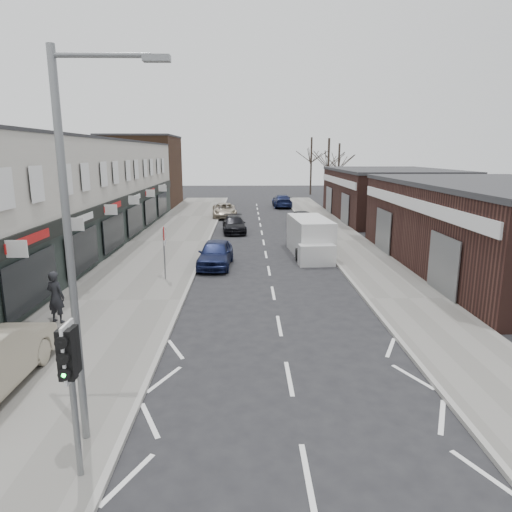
{
  "coord_description": "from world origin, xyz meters",
  "views": [
    {
      "loc": [
        -1.16,
        -9.73,
        6.18
      ],
      "look_at": [
        -0.85,
        6.12,
        2.6
      ],
      "focal_mm": 32.0,
      "sensor_mm": 36.0,
      "label": 1
    }
  ],
  "objects_px": {
    "parked_car_right_a": "(300,237)",
    "parked_car_left_c": "(224,210)",
    "parked_car_left_b": "(234,225)",
    "street_lamp": "(77,234)",
    "parked_car_left_a": "(215,253)",
    "parked_car_right_c": "(282,201)",
    "warning_sign": "(164,238)",
    "parked_car_right_b": "(301,218)",
    "traffic_light": "(70,365)",
    "white_van": "(310,238)",
    "pedestrian": "(56,297)"
  },
  "relations": [
    {
      "from": "traffic_light",
      "to": "street_lamp",
      "type": "distance_m",
      "value": 2.52
    },
    {
      "from": "parked_car_left_b",
      "to": "street_lamp",
      "type": "bearing_deg",
      "value": -99.44
    },
    {
      "from": "white_van",
      "to": "street_lamp",
      "type": "bearing_deg",
      "value": -115.75
    },
    {
      "from": "traffic_light",
      "to": "pedestrian",
      "type": "xyz_separation_m",
      "value": [
        -3.73,
        8.23,
        -1.33
      ]
    },
    {
      "from": "warning_sign",
      "to": "pedestrian",
      "type": "xyz_separation_m",
      "value": [
        -2.97,
        -5.79,
        -1.12
      ]
    },
    {
      "from": "street_lamp",
      "to": "parked_car_right_b",
      "type": "relative_size",
      "value": 1.88
    },
    {
      "from": "pedestrian",
      "to": "parked_car_left_c",
      "type": "distance_m",
      "value": 29.09
    },
    {
      "from": "parked_car_left_c",
      "to": "warning_sign",
      "type": "bearing_deg",
      "value": -98.78
    },
    {
      "from": "parked_car_left_c",
      "to": "pedestrian",
      "type": "bearing_deg",
      "value": -103.74
    },
    {
      "from": "parked_car_right_b",
      "to": "parked_car_left_a",
      "type": "bearing_deg",
      "value": 59.71
    },
    {
      "from": "traffic_light",
      "to": "parked_car_left_a",
      "type": "bearing_deg",
      "value": 85.06
    },
    {
      "from": "pedestrian",
      "to": "parked_car_right_a",
      "type": "xyz_separation_m",
      "value": [
        10.5,
        14.29,
        -0.45
      ]
    },
    {
      "from": "parked_car_left_a",
      "to": "parked_car_right_b",
      "type": "bearing_deg",
      "value": 68.81
    },
    {
      "from": "parked_car_left_a",
      "to": "parked_car_right_c",
      "type": "height_order",
      "value": "parked_car_left_a"
    },
    {
      "from": "warning_sign",
      "to": "parked_car_left_c",
      "type": "relative_size",
      "value": 0.55
    },
    {
      "from": "pedestrian",
      "to": "parked_car_right_a",
      "type": "bearing_deg",
      "value": -107.07
    },
    {
      "from": "traffic_light",
      "to": "parked_car_right_b",
      "type": "bearing_deg",
      "value": 75.8
    },
    {
      "from": "traffic_light",
      "to": "parked_car_left_c",
      "type": "distance_m",
      "value": 36.98
    },
    {
      "from": "white_van",
      "to": "pedestrian",
      "type": "xyz_separation_m",
      "value": [
        -10.86,
        -11.61,
        0.0
      ]
    },
    {
      "from": "parked_car_left_a",
      "to": "pedestrian",
      "type": "bearing_deg",
      "value": -117.37
    },
    {
      "from": "parked_car_left_c",
      "to": "parked_car_left_b",
      "type": "bearing_deg",
      "value": -86.56
    },
    {
      "from": "parked_car_right_a",
      "to": "street_lamp",
      "type": "bearing_deg",
      "value": 72.6
    },
    {
      "from": "white_van",
      "to": "parked_car_left_a",
      "type": "relative_size",
      "value": 1.39
    },
    {
      "from": "parked_car_left_c",
      "to": "parked_car_right_c",
      "type": "bearing_deg",
      "value": 49.04
    },
    {
      "from": "white_van",
      "to": "pedestrian",
      "type": "height_order",
      "value": "white_van"
    },
    {
      "from": "traffic_light",
      "to": "parked_car_right_b",
      "type": "height_order",
      "value": "traffic_light"
    },
    {
      "from": "parked_car_left_a",
      "to": "parked_car_right_a",
      "type": "height_order",
      "value": "parked_car_left_a"
    },
    {
      "from": "parked_car_left_a",
      "to": "parked_car_left_b",
      "type": "bearing_deg",
      "value": 89.45
    },
    {
      "from": "street_lamp",
      "to": "white_van",
      "type": "xyz_separation_m",
      "value": [
        7.25,
        18.62,
        -3.54
      ]
    },
    {
      "from": "parked_car_left_c",
      "to": "traffic_light",
      "type": "bearing_deg",
      "value": -95.94
    },
    {
      "from": "pedestrian",
      "to": "parked_car_left_a",
      "type": "distance_m",
      "value": 10.23
    },
    {
      "from": "warning_sign",
      "to": "parked_car_right_b",
      "type": "bearing_deg",
      "value": 63.29
    },
    {
      "from": "parked_car_left_c",
      "to": "white_van",
      "type": "bearing_deg",
      "value": -74.66
    },
    {
      "from": "traffic_light",
      "to": "parked_car_right_c",
      "type": "distance_m",
      "value": 46.07
    },
    {
      "from": "white_van",
      "to": "parked_car_right_b",
      "type": "xyz_separation_m",
      "value": [
        0.77,
        11.39,
        -0.36
      ]
    },
    {
      "from": "traffic_light",
      "to": "street_lamp",
      "type": "xyz_separation_m",
      "value": [
        -0.13,
        1.22,
        2.2
      ]
    },
    {
      "from": "parked_car_left_b",
      "to": "parked_car_right_b",
      "type": "bearing_deg",
      "value": 23.45
    },
    {
      "from": "parked_car_left_a",
      "to": "parked_car_right_c",
      "type": "distance_m",
      "value": 29.01
    },
    {
      "from": "parked_car_right_c",
      "to": "pedestrian",
      "type": "bearing_deg",
      "value": 72.65
    },
    {
      "from": "parked_car_left_a",
      "to": "parked_car_right_c",
      "type": "xyz_separation_m",
      "value": [
        5.85,
        28.41,
        -0.0
      ]
    },
    {
      "from": "street_lamp",
      "to": "parked_car_left_b",
      "type": "distance_m",
      "value": 27.37
    },
    {
      "from": "parked_car_left_b",
      "to": "traffic_light",
      "type": "bearing_deg",
      "value": -98.97
    },
    {
      "from": "traffic_light",
      "to": "warning_sign",
      "type": "bearing_deg",
      "value": 93.1
    },
    {
      "from": "white_van",
      "to": "warning_sign",
      "type": "bearing_deg",
      "value": -148.03
    },
    {
      "from": "white_van",
      "to": "parked_car_right_b",
      "type": "distance_m",
      "value": 11.42
    },
    {
      "from": "traffic_light",
      "to": "white_van",
      "type": "xyz_separation_m",
      "value": [
        7.13,
        19.84,
        -1.33
      ]
    },
    {
      "from": "parked_car_right_a",
      "to": "parked_car_left_c",
      "type": "bearing_deg",
      "value": -67.62
    },
    {
      "from": "street_lamp",
      "to": "pedestrian",
      "type": "xyz_separation_m",
      "value": [
        -3.6,
        7.01,
        -3.53
      ]
    },
    {
      "from": "white_van",
      "to": "parked_car_right_a",
      "type": "distance_m",
      "value": 2.74
    },
    {
      "from": "white_van",
      "to": "parked_car_right_c",
      "type": "xyz_separation_m",
      "value": [
        0.19,
        25.61,
        -0.34
      ]
    }
  ]
}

